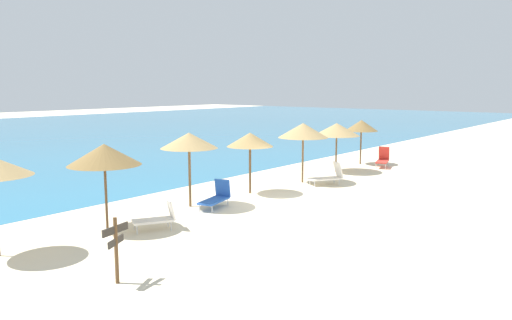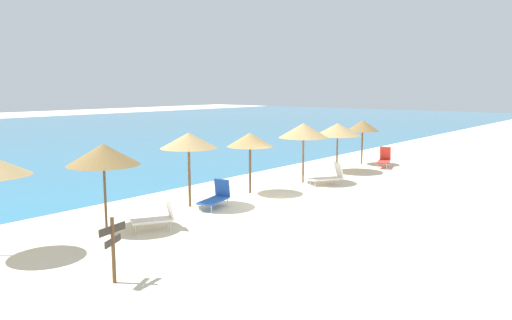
% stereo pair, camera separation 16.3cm
% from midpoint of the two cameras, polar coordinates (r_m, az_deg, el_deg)
% --- Properties ---
extents(ground_plane, '(160.00, 160.00, 0.00)m').
position_cam_midpoint_polar(ground_plane, '(19.37, 2.97, -5.15)').
color(ground_plane, beige).
extents(beach_umbrella_1, '(2.31, 2.31, 2.74)m').
position_cam_midpoint_polar(beach_umbrella_1, '(16.48, -17.18, 0.58)').
color(beach_umbrella_1, brown).
rests_on(beach_umbrella_1, ground_plane).
extents(beach_umbrella_2, '(2.15, 2.15, 2.82)m').
position_cam_midpoint_polar(beach_umbrella_2, '(18.88, -7.88, 2.19)').
color(beach_umbrella_2, brown).
rests_on(beach_umbrella_2, ground_plane).
extents(beach_umbrella_3, '(1.97, 1.97, 2.61)m').
position_cam_midpoint_polar(beach_umbrella_3, '(21.13, -0.91, 2.31)').
color(beach_umbrella_3, brown).
rests_on(beach_umbrella_3, ground_plane).
extents(beach_umbrella_4, '(2.36, 2.36, 2.83)m').
position_cam_midpoint_polar(beach_umbrella_4, '(23.66, 5.19, 3.37)').
color(beach_umbrella_4, brown).
rests_on(beach_umbrella_4, ground_plane).
extents(beach_umbrella_5, '(2.46, 2.46, 2.61)m').
position_cam_midpoint_polar(beach_umbrella_5, '(26.97, 9.01, 3.45)').
color(beach_umbrella_5, brown).
rests_on(beach_umbrella_5, ground_plane).
extents(beach_umbrella_6, '(1.92, 1.92, 2.60)m').
position_cam_midpoint_polar(beach_umbrella_6, '(29.92, 11.77, 3.85)').
color(beach_umbrella_6, brown).
rests_on(beach_umbrella_6, ground_plane).
extents(lounge_chair_0, '(1.65, 1.36, 1.05)m').
position_cam_midpoint_polar(lounge_chair_0, '(23.46, 8.10, -1.83)').
color(lounge_chair_0, white).
rests_on(lounge_chair_0, ground_plane).
extents(lounge_chair_1, '(1.63, 0.99, 1.01)m').
position_cam_midpoint_polar(lounge_chair_1, '(18.95, -4.78, -4.22)').
color(lounge_chair_1, blue).
rests_on(lounge_chair_1, ground_plane).
extents(lounge_chair_2, '(1.59, 1.02, 1.12)m').
position_cam_midpoint_polar(lounge_chair_2, '(29.27, 14.10, 0.12)').
color(lounge_chair_2, red).
rests_on(lounge_chair_2, ground_plane).
extents(lounge_chair_3, '(1.43, 1.14, 0.97)m').
position_cam_midpoint_polar(lounge_chair_3, '(16.28, -11.37, -6.41)').
color(lounge_chair_3, white).
rests_on(lounge_chair_3, ground_plane).
extents(wooden_signpost, '(0.83, 0.37, 1.57)m').
position_cam_midpoint_polar(wooden_signpost, '(12.09, -16.05, -9.16)').
color(wooden_signpost, brown).
rests_on(wooden_signpost, ground_plane).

